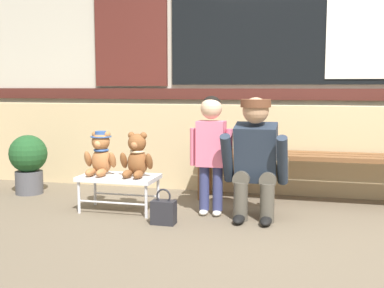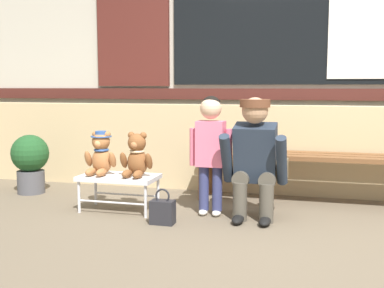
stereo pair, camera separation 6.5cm
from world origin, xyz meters
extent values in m
plane|color=brown|center=(0.00, 0.00, 0.00)|extent=(60.00, 60.00, 0.00)
cube|color=tan|center=(0.00, 1.43, 0.42)|extent=(8.04, 0.25, 0.85)
cube|color=#B7B2A3|center=(0.00, 1.95, 1.87)|extent=(8.20, 0.20, 3.74)
cube|color=#471E19|center=(0.00, 1.83, 0.95)|extent=(7.54, 0.04, 0.12)
cube|color=black|center=(0.00, 1.84, 1.75)|extent=(2.40, 0.03, 1.40)
cube|color=silver|center=(0.81, 1.82, 1.75)|extent=(0.79, 0.02, 1.29)
cube|color=#4C1E19|center=(-1.68, 1.83, 1.75)|extent=(0.84, 0.05, 1.43)
cube|color=brown|center=(0.31, 0.92, 0.42)|extent=(2.10, 0.11, 0.04)
cube|color=brown|center=(0.31, 1.06, 0.42)|extent=(2.10, 0.11, 0.04)
cube|color=brown|center=(0.31, 1.20, 0.42)|extent=(2.10, 0.11, 0.04)
cylinder|color=brown|center=(-0.66, 0.92, 0.20)|extent=(0.07, 0.07, 0.40)
cylinder|color=brown|center=(-0.66, 1.20, 0.20)|extent=(0.07, 0.07, 0.40)
cube|color=silver|center=(-1.22, 0.36, 0.28)|extent=(0.64, 0.36, 0.04)
cylinder|color=silver|center=(-1.51, 0.21, 0.13)|extent=(0.02, 0.02, 0.26)
cylinder|color=silver|center=(-1.51, 0.51, 0.13)|extent=(0.02, 0.02, 0.26)
cylinder|color=silver|center=(-0.93, 0.21, 0.13)|extent=(0.02, 0.02, 0.26)
cylinder|color=silver|center=(-0.93, 0.51, 0.13)|extent=(0.02, 0.02, 0.26)
cylinder|color=silver|center=(-1.22, 0.21, 0.10)|extent=(0.58, 0.02, 0.02)
cylinder|color=silver|center=(-1.22, 0.51, 0.10)|extent=(0.58, 0.02, 0.02)
ellipsoid|color=#A86B3D|center=(-1.38, 0.38, 0.41)|extent=(0.17, 0.14, 0.22)
sphere|color=#A86B3D|center=(-1.38, 0.37, 0.58)|extent=(0.15, 0.15, 0.15)
sphere|color=#E1955B|center=(-1.38, 0.31, 0.56)|extent=(0.06, 0.06, 0.06)
sphere|color=#A86B3D|center=(-1.44, 0.38, 0.63)|extent=(0.06, 0.06, 0.06)
ellipsoid|color=#A86B3D|center=(-1.49, 0.35, 0.43)|extent=(0.06, 0.11, 0.16)
ellipsoid|color=#A86B3D|center=(-1.43, 0.26, 0.33)|extent=(0.06, 0.15, 0.06)
sphere|color=#A86B3D|center=(-1.33, 0.38, 0.63)|extent=(0.06, 0.06, 0.06)
ellipsoid|color=#A86B3D|center=(-1.27, 0.35, 0.43)|extent=(0.06, 0.11, 0.16)
ellipsoid|color=#A86B3D|center=(-1.34, 0.26, 0.33)|extent=(0.06, 0.15, 0.06)
torus|color=#335699|center=(-1.38, 0.37, 0.51)|extent=(0.13, 0.13, 0.02)
cylinder|color=#335699|center=(-1.38, 0.37, 0.62)|extent=(0.17, 0.17, 0.01)
cylinder|color=#335699|center=(-1.38, 0.37, 0.64)|extent=(0.10, 0.10, 0.04)
ellipsoid|color=brown|center=(-1.06, 0.38, 0.41)|extent=(0.17, 0.14, 0.22)
sphere|color=brown|center=(-1.06, 0.37, 0.58)|extent=(0.15, 0.15, 0.15)
sphere|color=#AE6E42|center=(-1.06, 0.31, 0.56)|extent=(0.06, 0.06, 0.06)
sphere|color=brown|center=(-1.12, 0.38, 0.63)|extent=(0.06, 0.06, 0.06)
ellipsoid|color=brown|center=(-1.17, 0.35, 0.43)|extent=(0.06, 0.11, 0.16)
ellipsoid|color=brown|center=(-1.11, 0.26, 0.33)|extent=(0.06, 0.15, 0.06)
sphere|color=brown|center=(-1.01, 0.38, 0.63)|extent=(0.06, 0.06, 0.06)
ellipsoid|color=brown|center=(-0.95, 0.35, 0.43)|extent=(0.06, 0.11, 0.16)
ellipsoid|color=brown|center=(-1.02, 0.26, 0.33)|extent=(0.06, 0.15, 0.06)
torus|color=beige|center=(-1.06, 0.37, 0.51)|extent=(0.13, 0.13, 0.02)
cylinder|color=navy|center=(-0.52, 0.43, 0.22)|extent=(0.08, 0.08, 0.36)
ellipsoid|color=silver|center=(-0.52, 0.41, 0.03)|extent=(0.07, 0.12, 0.05)
cylinder|color=navy|center=(-0.41, 0.43, 0.22)|extent=(0.08, 0.08, 0.36)
ellipsoid|color=silver|center=(-0.41, 0.41, 0.03)|extent=(0.07, 0.12, 0.05)
cube|color=#E56B89|center=(-0.46, 0.43, 0.58)|extent=(0.22, 0.15, 0.36)
cylinder|color=#E56B89|center=(-0.61, 0.43, 0.55)|extent=(0.06, 0.06, 0.30)
cylinder|color=#E56B89|center=(-0.32, 0.43, 0.55)|extent=(0.06, 0.06, 0.30)
sphere|color=#DBB28E|center=(-0.46, 0.43, 0.86)|extent=(0.17, 0.17, 0.17)
sphere|color=black|center=(-0.46, 0.44, 0.88)|extent=(0.16, 0.16, 0.16)
cylinder|color=#4C473D|center=(-0.20, 0.33, 0.15)|extent=(0.11, 0.11, 0.30)
cylinder|color=#4C473D|center=(-0.20, 0.47, 0.32)|extent=(0.13, 0.32, 0.13)
ellipsoid|color=black|center=(-0.20, 0.25, 0.03)|extent=(0.09, 0.20, 0.06)
cylinder|color=#4C473D|center=(0.00, 0.33, 0.15)|extent=(0.11, 0.11, 0.30)
cylinder|color=#4C473D|center=(0.00, 0.47, 0.32)|extent=(0.13, 0.32, 0.13)
ellipsoid|color=black|center=(0.00, 0.25, 0.03)|extent=(0.09, 0.20, 0.06)
cube|color=#232D3D|center=(-0.10, 0.44, 0.52)|extent=(0.32, 0.30, 0.47)
cylinder|color=#232D3D|center=(-0.31, 0.34, 0.48)|extent=(0.08, 0.28, 0.40)
cylinder|color=#232D3D|center=(0.11, 0.34, 0.48)|extent=(0.08, 0.28, 0.40)
sphere|color=tan|center=(-0.10, 0.37, 0.85)|extent=(0.20, 0.20, 0.20)
cylinder|color=brown|center=(-0.10, 0.37, 0.91)|extent=(0.23, 0.23, 0.06)
cube|color=brown|center=(0.09, 0.53, 0.38)|extent=(0.10, 0.22, 0.16)
cube|color=#232328|center=(-0.75, 0.08, 0.09)|extent=(0.18, 0.11, 0.18)
torus|color=#232328|center=(-0.75, 0.08, 0.22)|extent=(0.11, 0.01, 0.11)
cylinder|color=#4C4C51|center=(-2.33, 0.76, 0.11)|extent=(0.26, 0.26, 0.22)
sphere|color=#1E4C23|center=(-2.33, 0.76, 0.39)|extent=(0.36, 0.36, 0.36)
camera|label=1|loc=(0.35, -3.31, 1.03)|focal=45.38mm
camera|label=2|loc=(0.41, -3.29, 1.03)|focal=45.38mm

